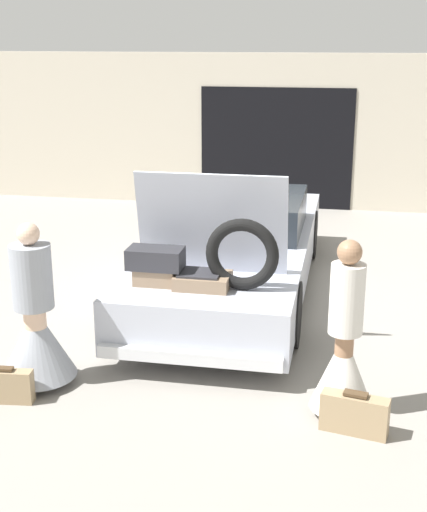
# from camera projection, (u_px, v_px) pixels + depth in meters

# --- Properties ---
(ground_plane) EXTENTS (40.00, 40.00, 0.00)m
(ground_plane) POSITION_uv_depth(u_px,v_px,m) (234.00, 290.00, 9.03)
(ground_plane) COLOR gray
(garage_wall_back) EXTENTS (12.00, 0.14, 2.80)m
(garage_wall_back) POSITION_uv_depth(u_px,v_px,m) (277.00, 132.00, 13.08)
(garage_wall_back) COLOR beige
(garage_wall_back) RESTS_ON ground_plane
(car) EXTENTS (1.86, 5.21, 1.80)m
(car) POSITION_uv_depth(u_px,v_px,m) (235.00, 249.00, 8.85)
(car) COLOR #B2B7C6
(car) RESTS_ON ground_plane
(person_left) EXTENTS (0.70, 0.70, 1.54)m
(person_left) POSITION_uv_depth(u_px,v_px,m) (36.00, 328.00, 6.49)
(person_left) COLOR beige
(person_left) RESTS_ON ground_plane
(person_right) EXTENTS (0.54, 0.54, 1.55)m
(person_right) POSITION_uv_depth(u_px,v_px,m) (344.00, 355.00, 5.92)
(person_right) COLOR #997051
(person_right) RESTS_ON ground_plane
(suitcase_beside_left_person) EXTENTS (0.52, 0.18, 0.33)m
(suitcase_beside_left_person) POSITION_uv_depth(u_px,v_px,m) (5.00, 386.00, 6.25)
(suitcase_beside_left_person) COLOR #9E8460
(suitcase_beside_left_person) RESTS_ON ground_plane
(suitcase_beside_right_person) EXTENTS (0.57, 0.26, 0.36)m
(suitcase_beside_right_person) POSITION_uv_depth(u_px,v_px,m) (354.00, 414.00, 5.76)
(suitcase_beside_right_person) COLOR #9E8460
(suitcase_beside_right_person) RESTS_ON ground_plane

